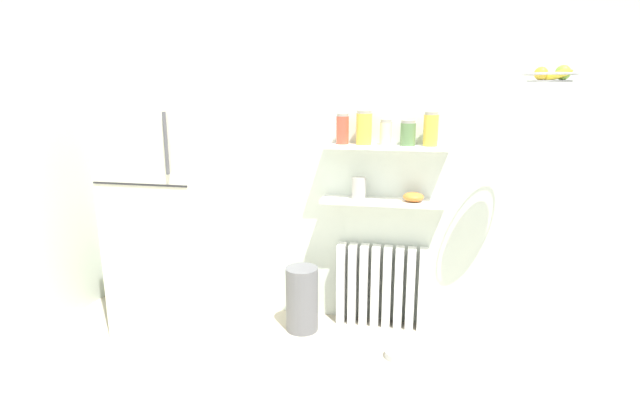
{
  "coord_description": "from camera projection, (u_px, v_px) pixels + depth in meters",
  "views": [
    {
      "loc": [
        0.49,
        -1.55,
        1.79
      ],
      "look_at": [
        -0.17,
        1.6,
        1.05
      ],
      "focal_mm": 27.0,
      "sensor_mm": 36.0,
      "label": 1
    }
  ],
  "objects": [
    {
      "name": "back_wall",
      "position": [
        354.0,
        156.0,
        3.64
      ],
      "size": [
        7.04,
        0.1,
        2.6
      ],
      "primitive_type": "cube",
      "color": "silver",
      "rests_on": "ground_plane"
    },
    {
      "name": "refrigerator",
      "position": [
        170.0,
        211.0,
        3.6
      ],
      "size": [
        0.7,
        0.75,
        1.8
      ],
      "color": "silver",
      "rests_on": "ground_plane"
    },
    {
      "name": "radiator",
      "position": [
        381.0,
        286.0,
        3.69
      ],
      "size": [
        0.68,
        0.12,
        0.64
      ],
      "color": "white",
      "rests_on": "ground_plane"
    },
    {
      "name": "wall_shelf_lower",
      "position": [
        384.0,
        202.0,
        3.51
      ],
      "size": [
        0.91,
        0.22,
        0.02
      ],
      "primitive_type": "cube",
      "color": "white"
    },
    {
      "name": "wall_shelf_upper",
      "position": [
        385.0,
        147.0,
        3.42
      ],
      "size": [
        0.91,
        0.22,
        0.02
      ],
      "primitive_type": "cube",
      "color": "white"
    },
    {
      "name": "storage_jar_0",
      "position": [
        343.0,
        129.0,
        3.45
      ],
      "size": [
        0.09,
        0.09,
        0.22
      ],
      "color": "#C64C38",
      "rests_on": "wall_shelf_upper"
    },
    {
      "name": "storage_jar_1",
      "position": [
        364.0,
        128.0,
        3.42
      ],
      "size": [
        0.11,
        0.11,
        0.24
      ],
      "color": "yellow",
      "rests_on": "wall_shelf_upper"
    },
    {
      "name": "storage_jar_2",
      "position": [
        386.0,
        133.0,
        3.39
      ],
      "size": [
        0.08,
        0.08,
        0.18
      ],
      "color": "beige",
      "rests_on": "wall_shelf_upper"
    },
    {
      "name": "storage_jar_3",
      "position": [
        408.0,
        133.0,
        3.36
      ],
      "size": [
        0.11,
        0.11,
        0.18
      ],
      "color": "#5B7F4C",
      "rests_on": "wall_shelf_upper"
    },
    {
      "name": "storage_jar_4",
      "position": [
        431.0,
        129.0,
        3.33
      ],
      "size": [
        0.1,
        0.1,
        0.24
      ],
      "color": "yellow",
      "rests_on": "wall_shelf_upper"
    },
    {
      "name": "vase",
      "position": [
        359.0,
        188.0,
        3.52
      ],
      "size": [
        0.1,
        0.1,
        0.16
      ],
      "primitive_type": "cylinder",
      "color": "#B2ADA8",
      "rests_on": "wall_shelf_lower"
    },
    {
      "name": "shelf_bowl",
      "position": [
        413.0,
        197.0,
        3.45
      ],
      "size": [
        0.15,
        0.15,
        0.07
      ],
      "primitive_type": "ellipsoid",
      "color": "orange",
      "rests_on": "wall_shelf_lower"
    },
    {
      "name": "trash_bin",
      "position": [
        302.0,
        299.0,
        3.63
      ],
      "size": [
        0.24,
        0.24,
        0.5
      ],
      "primitive_type": "cylinder",
      "color": "slate",
      "rests_on": "ground_plane"
    },
    {
      "name": "pet_food_bowl",
      "position": [
        398.0,
        354.0,
        3.29
      ],
      "size": [
        0.18,
        0.18,
        0.05
      ],
      "primitive_type": "cylinder",
      "color": "#B7B7BC",
      "rests_on": "ground_plane"
    },
    {
      "name": "hanging_fruit_basket",
      "position": [
        552.0,
        75.0,
        2.8
      ],
      "size": [
        0.3,
        0.3,
        0.1
      ],
      "color": "#B2B2B7"
    }
  ]
}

